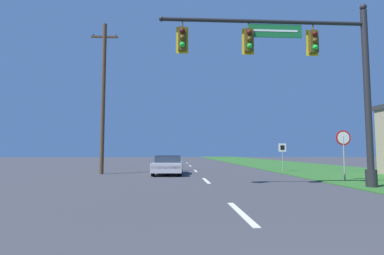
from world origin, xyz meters
TOP-DOWN VIEW (x-y plane):
  - grass_verge_right at (10.50, 30.00)m, footprint 10.00×110.00m
  - road_center_line at (0.00, 22.00)m, footprint 0.16×34.80m
  - signal_mast at (4.02, 10.65)m, footprint 8.88×0.47m
  - car_ahead at (-2.02, 18.49)m, footprint 1.97×4.65m
  - stop_sign at (6.90, 13.44)m, footprint 0.76×0.07m
  - route_sign_post at (6.35, 20.55)m, footprint 0.55×0.06m
  - utility_pole_near at (-6.39, 18.89)m, footprint 1.80×0.26m

SIDE VIEW (x-z plane):
  - road_center_line at x=0.00m, z-range 0.00..0.01m
  - grass_verge_right at x=10.50m, z-range 0.00..0.04m
  - car_ahead at x=-2.02m, z-range 0.01..1.20m
  - route_sign_post at x=6.35m, z-range 0.51..2.54m
  - stop_sign at x=6.90m, z-range 0.61..3.12m
  - signal_mast at x=4.02m, z-range 0.96..8.66m
  - utility_pole_near at x=-6.39m, z-range 0.16..10.32m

